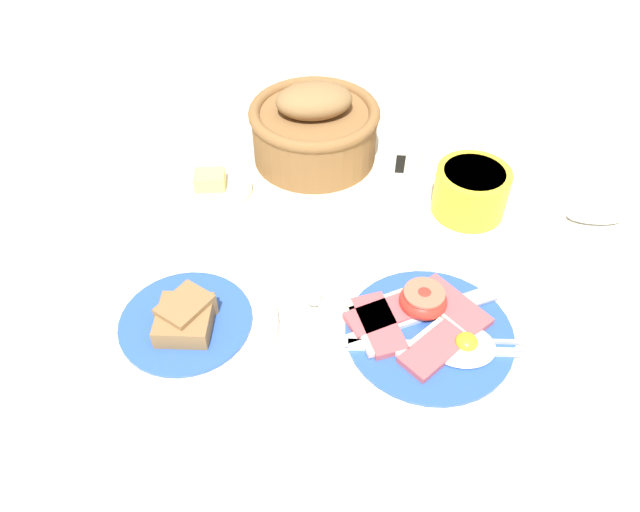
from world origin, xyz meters
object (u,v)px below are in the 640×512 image
object	(u,v)px
butter_dish	(211,188)
number_card	(400,160)
sugar_cup	(471,190)
bread_plate	(186,324)
teaspoon_by_saucer	(573,217)
teaspoon_near_cup	(303,268)
bread_basket	(314,128)
breakfast_plate	(427,333)

from	to	relation	value
butter_dish	number_card	distance (m)	0.26
sugar_cup	bread_plate	bearing A→B (deg)	-141.12
sugar_cup	butter_dish	xyz separation A→B (m)	(-0.34, -0.01, -0.03)
number_card	teaspoon_by_saucer	bearing A→B (deg)	-14.03
butter_dish	number_card	world-z (taller)	number_card
butter_dish	sugar_cup	bearing A→B (deg)	1.97
sugar_cup	teaspoon_by_saucer	world-z (taller)	sugar_cup
bread_plate	teaspoon_by_saucer	xyz separation A→B (m)	(0.44, 0.24, -0.01)
butter_dish	teaspoon_near_cup	distance (m)	0.19
bread_plate	number_card	size ratio (longest dim) A/B	2.69
teaspoon_near_cup	sugar_cup	bearing A→B (deg)	102.87
number_card	teaspoon_by_saucer	xyz separation A→B (m)	(0.23, -0.05, -0.03)
number_card	bread_basket	bearing A→B (deg)	158.14
sugar_cup	bread_basket	world-z (taller)	bread_basket
teaspoon_by_saucer	sugar_cup	bearing A→B (deg)	175.78
butter_dish	breakfast_plate	bearing A→B (deg)	-35.52
teaspoon_by_saucer	bread_basket	bearing A→B (deg)	161.76
breakfast_plate	bread_plate	world-z (taller)	bread_plate
breakfast_plate	teaspoon_by_saucer	bearing A→B (deg)	50.36
bread_plate	teaspoon_by_saucer	size ratio (longest dim) A/B	1.02
bread_basket	number_card	distance (m)	0.13
sugar_cup	butter_dish	size ratio (longest dim) A/B	0.86
bread_basket	butter_dish	xyz separation A→B (m)	(-0.13, -0.10, -0.04)
breakfast_plate	teaspoon_by_saucer	world-z (taller)	breakfast_plate
breakfast_plate	bread_basket	world-z (taller)	bread_basket
bread_plate	teaspoon_near_cup	bearing A→B (deg)	44.16
teaspoon_by_saucer	teaspoon_near_cup	xyz separation A→B (m)	(-0.33, -0.14, 0.00)
breakfast_plate	bread_basket	size ratio (longest dim) A/B	1.37
teaspoon_by_saucer	bread_plate	bearing A→B (deg)	-154.75
sugar_cup	butter_dish	bearing A→B (deg)	-178.03
breakfast_plate	teaspoon_near_cup	bearing A→B (deg)	151.09
number_card	teaspoon_near_cup	size ratio (longest dim) A/B	0.40
teaspoon_by_saucer	teaspoon_near_cup	distance (m)	0.36
breakfast_plate	teaspoon_near_cup	world-z (taller)	breakfast_plate
bread_basket	teaspoon_near_cup	xyz separation A→B (m)	(0.02, -0.23, -0.04)
bread_plate	bread_basket	size ratio (longest dim) A/B	1.09
bread_plate	bread_basket	xyz separation A→B (m)	(0.09, 0.33, 0.04)
breakfast_plate	bread_plate	bearing A→B (deg)	-174.51
breakfast_plate	sugar_cup	xyz separation A→B (m)	(0.05, 0.22, 0.02)
breakfast_plate	number_card	size ratio (longest dim) A/B	3.36
breakfast_plate	butter_dish	bearing A→B (deg)	144.48
butter_dish	teaspoon_near_cup	world-z (taller)	butter_dish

